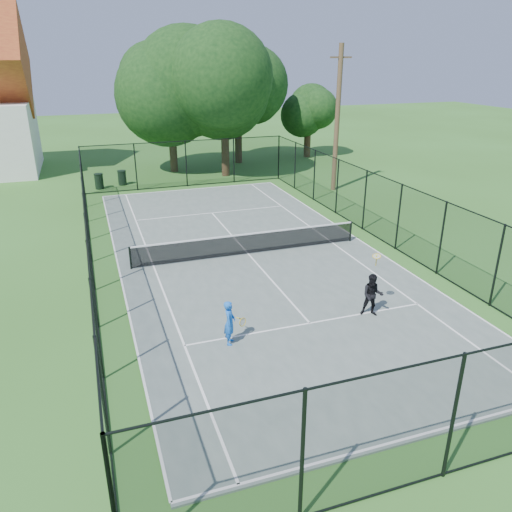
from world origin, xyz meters
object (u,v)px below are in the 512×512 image
object	(u,v)px
tennis_net	(248,243)
trash_bin_left	(99,181)
trash_bin_right	(122,178)
utility_pole	(337,119)
player_blue	(230,323)
player_black	(372,295)

from	to	relation	value
tennis_net	trash_bin_left	distance (m)	15.19
trash_bin_right	utility_pole	world-z (taller)	utility_pole
tennis_net	player_blue	xyz separation A→B (m)	(-2.77, -6.69, 0.18)
tennis_net	utility_pole	size ratio (longest dim) A/B	1.15
trash_bin_left	utility_pole	xyz separation A→B (m)	(14.29, -5.14, 3.94)
utility_pole	tennis_net	bearing A→B (deg)	-134.18
utility_pole	trash_bin_left	bearing A→B (deg)	160.22
trash_bin_right	player_black	distance (m)	22.18
trash_bin_left	utility_pole	world-z (taller)	utility_pole
tennis_net	player_blue	distance (m)	7.24
utility_pole	player_black	size ratio (longest dim) A/B	4.34
player_blue	player_black	size ratio (longest dim) A/B	0.69
trash_bin_right	utility_pole	size ratio (longest dim) A/B	0.11
trash_bin_right	utility_pole	distance (m)	14.56
trash_bin_left	player_black	world-z (taller)	player_black
trash_bin_left	player_blue	size ratio (longest dim) A/B	0.72
tennis_net	trash_bin_left	size ratio (longest dim) A/B	10.04
player_blue	trash_bin_right	bearing A→B (deg)	93.38
utility_pole	player_black	bearing A→B (deg)	-112.95
tennis_net	utility_pole	bearing A→B (deg)	45.82
player_blue	trash_bin_left	bearing A→B (deg)	97.60
player_blue	player_black	world-z (taller)	player_black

